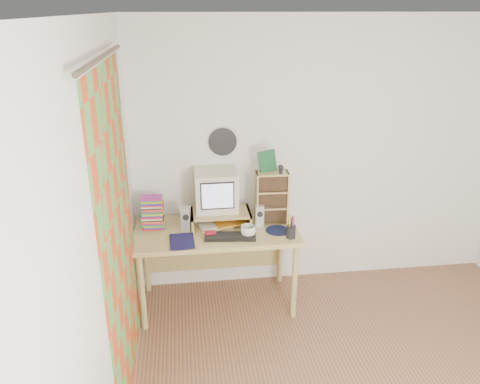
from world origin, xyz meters
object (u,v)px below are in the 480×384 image
object	(u,v)px
cd_rack	(272,198)
keyboard	(230,237)
dvd_stack	(153,215)
mug	(248,231)
desk	(216,240)
crt_monitor	(216,191)
diary	(170,241)

from	to	relation	value
cd_rack	keyboard	bearing A→B (deg)	-144.24
dvd_stack	mug	bearing A→B (deg)	-17.81
desk	crt_monitor	world-z (taller)	crt_monitor
desk	crt_monitor	bearing A→B (deg)	77.82
desk	keyboard	bearing A→B (deg)	-67.21
cd_rack	desk	bearing A→B (deg)	-175.69
diary	mug	bearing A→B (deg)	1.73
crt_monitor	keyboard	bearing A→B (deg)	-75.97
keyboard	dvd_stack	world-z (taller)	dvd_stack
cd_rack	mug	distance (m)	0.40
crt_monitor	mug	size ratio (longest dim) A/B	2.89
keyboard	crt_monitor	bearing A→B (deg)	110.91
crt_monitor	diary	distance (m)	0.61
crt_monitor	cd_rack	size ratio (longest dim) A/B	0.78
cd_rack	dvd_stack	bearing A→B (deg)	-178.89
keyboard	diary	xyz separation A→B (m)	(-0.50, -0.03, 0.01)
desk	dvd_stack	size ratio (longest dim) A/B	5.59
desk	mug	size ratio (longest dim) A/B	11.04
keyboard	mug	world-z (taller)	mug
diary	dvd_stack	bearing A→B (deg)	112.50
diary	crt_monitor	bearing A→B (deg)	39.85
crt_monitor	cd_rack	world-z (taller)	same
cd_rack	mug	size ratio (longest dim) A/B	3.69
desk	cd_rack	world-z (taller)	cd_rack
mug	keyboard	bearing A→B (deg)	-177.72
cd_rack	diary	world-z (taller)	cd_rack
desk	diary	xyz separation A→B (m)	(-0.39, -0.28, 0.16)
desk	cd_rack	bearing A→B (deg)	2.57
desk	diary	bearing A→B (deg)	-144.71
cd_rack	diary	xyz separation A→B (m)	(-0.89, -0.30, -0.21)
keyboard	cd_rack	bearing A→B (deg)	40.69
cd_rack	diary	bearing A→B (deg)	-159.65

